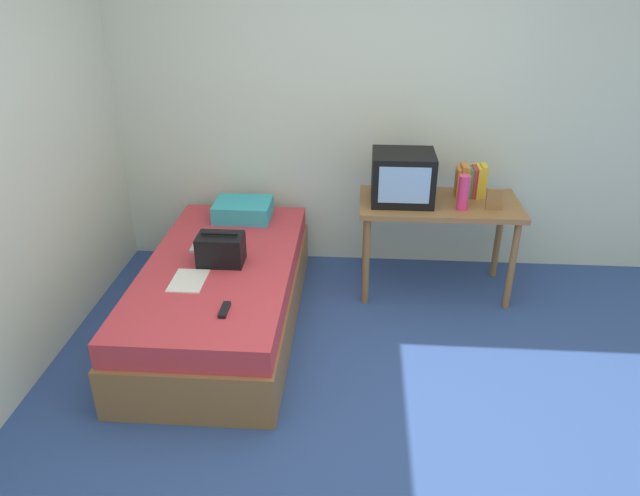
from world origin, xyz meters
TOP-DOWN VIEW (x-y plane):
  - ground_plane at (0.00, 0.00)m, footprint 8.00×8.00m
  - wall_back at (0.00, 2.00)m, footprint 5.20×0.10m
  - bed at (-0.93, 0.87)m, footprint 1.00×2.00m
  - desk at (0.57, 1.48)m, footprint 1.16×0.60m
  - tv at (0.29, 1.48)m, footprint 0.44×0.39m
  - water_bottle at (0.71, 1.35)m, footprint 0.08×0.08m
  - book_row at (0.80, 1.61)m, footprint 0.21×0.17m
  - picture_frame at (0.93, 1.35)m, footprint 0.11×0.02m
  - pillow at (-0.91, 1.61)m, footprint 0.43×0.34m
  - handbag at (-0.92, 0.86)m, footprint 0.30×0.20m
  - magazine at (-1.07, 0.60)m, footprint 0.21×0.29m
  - remote_dark at (-0.77, 0.28)m, footprint 0.04×0.16m
  - remote_silver at (-1.15, 1.05)m, footprint 0.04×0.14m

SIDE VIEW (x-z plane):
  - ground_plane at x=0.00m, z-range 0.00..0.00m
  - bed at x=-0.93m, z-range 0.00..0.50m
  - magazine at x=-1.07m, z-range 0.50..0.51m
  - remote_dark at x=-0.77m, z-range 0.50..0.52m
  - remote_silver at x=-1.15m, z-range 0.50..0.52m
  - pillow at x=-0.91m, z-range 0.50..0.63m
  - handbag at x=-0.92m, z-range 0.49..0.71m
  - desk at x=0.57m, z-range 0.27..1.00m
  - picture_frame at x=0.93m, z-range 0.73..0.88m
  - book_row at x=0.80m, z-range 0.72..0.96m
  - water_bottle at x=0.71m, z-range 0.73..0.98m
  - tv at x=0.29m, z-range 0.73..1.09m
  - wall_back at x=0.00m, z-range 0.00..2.60m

